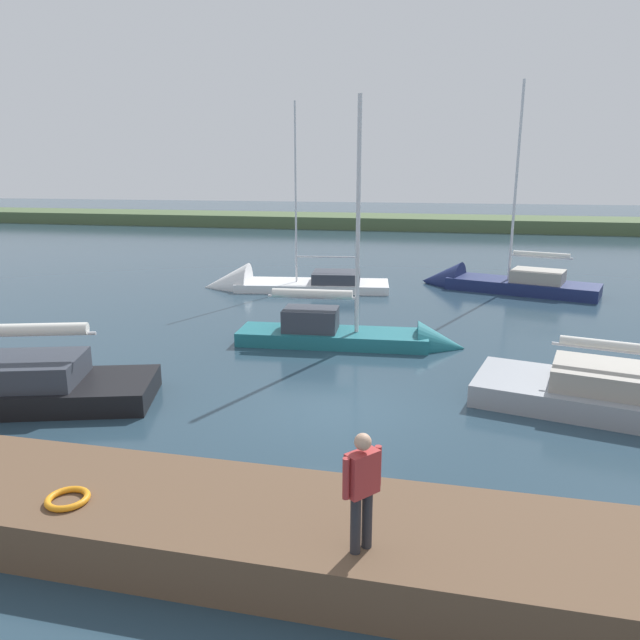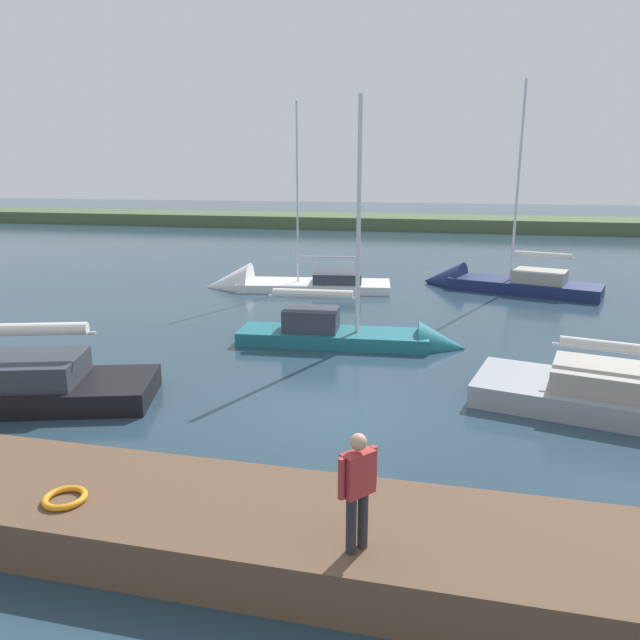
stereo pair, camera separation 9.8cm
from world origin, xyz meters
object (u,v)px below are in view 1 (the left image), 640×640
Objects in this scene: sailboat_far_right at (491,285)px; person_on_dock at (362,484)px; life_ring_buoy at (68,499)px; sailboat_mid_channel at (360,340)px; sailboat_far_left at (274,287)px.

person_on_dock is at bearing 99.80° from sailboat_far_right.
sailboat_far_right reaches higher than person_on_dock.
life_ring_buoy is 0.08× the size of sailboat_mid_channel.
sailboat_far_right is at bearing 61.81° from sailboat_mid_channel.
person_on_dock is at bearing 102.12° from sailboat_far_left.
sailboat_far_right is at bearing -108.14° from life_ring_buoy.
sailboat_mid_channel is 12.24m from person_on_dock.
sailboat_far_left is (5.68, -8.71, -0.11)m from sailboat_mid_channel.
sailboat_mid_channel is 5.28× the size of person_on_dock.
sailboat_mid_channel is at bearing 115.21° from sailboat_far_left.
life_ring_buoy is 20.77m from sailboat_far_left.
sailboat_far_right is (-10.50, -2.25, 0.14)m from sailboat_far_left.
sailboat_far_right is (-4.82, -10.95, 0.03)m from sailboat_mid_channel.
sailboat_far_right is at bearing 122.22° from person_on_dock.
life_ring_buoy is at bearing -107.03° from sailboat_mid_channel.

